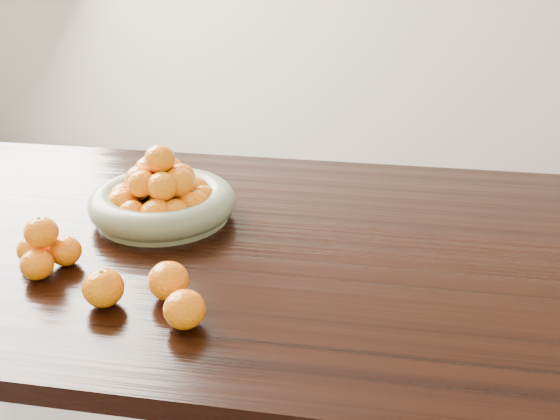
% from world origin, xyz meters
% --- Properties ---
extents(dining_table, '(2.00, 1.00, 0.75)m').
position_xyz_m(dining_table, '(0.00, 0.00, 0.66)').
color(dining_table, black).
rests_on(dining_table, ground).
extents(fruit_bowl, '(0.32, 0.32, 0.17)m').
position_xyz_m(fruit_bowl, '(-0.24, 0.07, 0.80)').
color(fruit_bowl, '#727D5B').
rests_on(fruit_bowl, dining_table).
extents(orange_pyramid, '(0.13, 0.12, 0.11)m').
position_xyz_m(orange_pyramid, '(-0.39, -0.19, 0.79)').
color(orange_pyramid, orange).
rests_on(orange_pyramid, dining_table).
extents(loose_orange_0, '(0.07, 0.07, 0.07)m').
position_xyz_m(loose_orange_0, '(-0.23, -0.29, 0.78)').
color(loose_orange_0, orange).
rests_on(loose_orange_0, dining_table).
extents(loose_orange_1, '(0.07, 0.07, 0.07)m').
position_xyz_m(loose_orange_1, '(-0.12, -0.25, 0.78)').
color(loose_orange_1, orange).
rests_on(loose_orange_1, dining_table).
extents(loose_orange_2, '(0.07, 0.07, 0.06)m').
position_xyz_m(loose_orange_2, '(-0.07, -0.32, 0.78)').
color(loose_orange_2, orange).
rests_on(loose_orange_2, dining_table).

